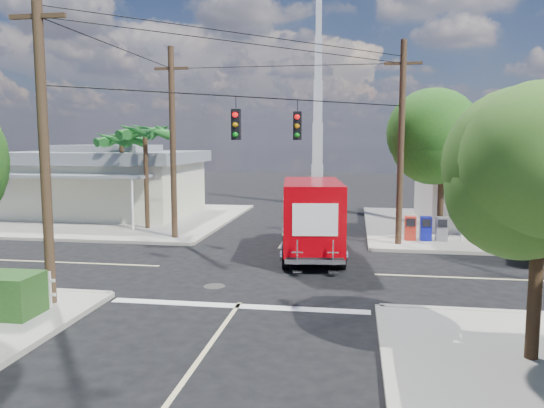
# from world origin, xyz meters

# --- Properties ---
(ground) EXTENTS (120.00, 120.00, 0.00)m
(ground) POSITION_xyz_m (0.00, 0.00, 0.00)
(ground) COLOR black
(ground) RESTS_ON ground
(sidewalk_ne) EXTENTS (14.12, 14.12, 0.14)m
(sidewalk_ne) POSITION_xyz_m (10.88, 10.88, 0.07)
(sidewalk_ne) COLOR #A8A298
(sidewalk_ne) RESTS_ON ground
(sidewalk_nw) EXTENTS (14.12, 14.12, 0.14)m
(sidewalk_nw) POSITION_xyz_m (-10.88, 10.88, 0.07)
(sidewalk_nw) COLOR #A8A298
(sidewalk_nw) RESTS_ON ground
(road_markings) EXTENTS (32.00, 32.00, 0.01)m
(road_markings) POSITION_xyz_m (0.00, -1.47, 0.01)
(road_markings) COLOR beige
(road_markings) RESTS_ON ground
(building_ne) EXTENTS (11.80, 10.20, 4.50)m
(building_ne) POSITION_xyz_m (12.50, 11.97, 2.32)
(building_ne) COLOR beige
(building_ne) RESTS_ON sidewalk_ne
(building_nw) EXTENTS (10.80, 10.20, 4.30)m
(building_nw) POSITION_xyz_m (-12.00, 12.46, 2.22)
(building_nw) COLOR beige
(building_nw) RESTS_ON sidewalk_nw
(radio_tower) EXTENTS (0.80, 0.80, 17.00)m
(radio_tower) POSITION_xyz_m (0.50, 20.00, 5.64)
(radio_tower) COLOR silver
(radio_tower) RESTS_ON ground
(tree_ne_front) EXTENTS (4.21, 4.14, 6.66)m
(tree_ne_front) POSITION_xyz_m (7.21, 6.76, 4.77)
(tree_ne_front) COLOR #422D1C
(tree_ne_front) RESTS_ON sidewalk_ne
(tree_ne_back) EXTENTS (3.77, 3.66, 5.82)m
(tree_ne_back) POSITION_xyz_m (9.81, 8.96, 4.19)
(tree_ne_back) COLOR #422D1C
(tree_ne_back) RESTS_ON sidewalk_ne
(tree_se) EXTENTS (3.67, 3.54, 5.62)m
(tree_se) POSITION_xyz_m (7.01, -7.24, 4.04)
(tree_se) COLOR #422D1C
(tree_se) RESTS_ON sidewalk_se
(palm_nw_front) EXTENTS (3.01, 3.08, 5.59)m
(palm_nw_front) POSITION_xyz_m (-7.50, 7.50, 5.04)
(palm_nw_front) COLOR #422D1C
(palm_nw_front) RESTS_ON sidewalk_nw
(palm_nw_back) EXTENTS (3.01, 3.08, 5.19)m
(palm_nw_back) POSITION_xyz_m (-9.50, 9.00, 4.67)
(palm_nw_back) COLOR #422D1C
(palm_nw_back) RESTS_ON sidewalk_nw
(utility_poles) EXTENTS (12.00, 10.68, 9.00)m
(utility_poles) POSITION_xyz_m (-1.58, 1.60, 4.67)
(utility_poles) COLOR #473321
(utility_poles) RESTS_ON ground
(vending_boxes) EXTENTS (1.90, 0.50, 1.10)m
(vending_boxes) POSITION_xyz_m (6.50, 6.20, 0.69)
(vending_boxes) COLOR #AF281A
(vending_boxes) RESTS_ON sidewalk_ne
(delivery_truck) EXTENTS (3.06, 7.38, 3.11)m
(delivery_truck) POSITION_xyz_m (1.50, 2.90, 1.58)
(delivery_truck) COLOR black
(delivery_truck) RESTS_ON ground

